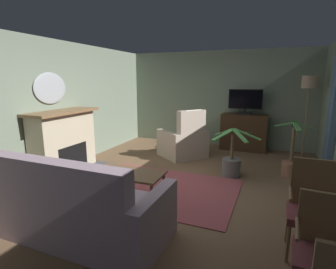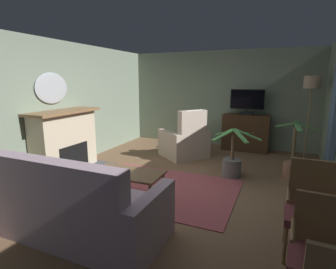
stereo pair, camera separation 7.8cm
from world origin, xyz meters
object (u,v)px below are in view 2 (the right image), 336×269
Objects in this scene: armchair_by_fireplace at (185,142)px; potted_plant_small_fern_corner at (232,164)px; tv_cabinet at (245,133)px; floor_lamp at (311,93)px; side_chair_tucked_against_wall at (320,251)px; potted_plant_on_hearth_side at (292,165)px; television at (247,101)px; coffee_table at (127,175)px; side_chair_beside_plant at (311,208)px; sofa_floral at (76,209)px; fireplace at (66,143)px; tv_remote at (121,170)px; wall_mirror_oval at (52,88)px.

potted_plant_small_fern_corner is (1.27, -0.89, -0.10)m from armchair_by_fireplace.
tv_cabinet is 1.80m from floor_lamp.
armchair_by_fireplace is (-1.24, -1.19, -0.10)m from tv_cabinet.
potted_plant_on_hearth_side is (-0.09, 3.15, -0.27)m from side_chair_tucked_against_wall.
coffee_table is (-1.29, -3.65, -0.90)m from television.
armchair_by_fireplace is 1.27× the size of side_chair_beside_plant.
tv_cabinet reaches higher than coffee_table.
sofa_floral is 5.30m from floor_lamp.
sofa_floral is at bearing -43.55° from fireplace.
side_chair_tucked_against_wall is (2.58, -1.11, 0.05)m from tv_remote.
armchair_by_fireplace reaches higher than coffee_table.
side_chair_beside_plant is (1.16, -4.09, 0.08)m from tv_cabinet.
fireplace is at bearing 161.92° from coffee_table.
wall_mirror_oval reaches higher than potted_plant_small_fern_corner.
tv_cabinet is at bearing 70.83° from coffee_table.
sofa_floral reaches higher than side_chair_tucked_against_wall.
wall_mirror_oval reaches higher than fireplace.
wall_mirror_oval is 0.70× the size of coffee_table.
tv_cabinet is at bearing 74.50° from sofa_floral.
potted_plant_small_fern_corner reaches higher than side_chair_tucked_against_wall.
side_chair_tucked_against_wall is (4.22, -1.68, -0.09)m from fireplace.
sofa_floral reaches higher than tv_remote.
floor_lamp is at bearing 31.81° from fireplace.
sofa_floral is at bearing -121.57° from floor_lamp.
floor_lamp is (0.21, 3.71, 1.02)m from side_chair_beside_plant.
tv_remote is at bearing 94.69° from sofa_floral.
side_chair_beside_plant is 0.93× the size of potted_plant_on_hearth_side.
potted_plant_small_fern_corner is at bearing -89.22° from television.
television is 0.44× the size of floor_lamp.
side_chair_tucked_against_wall is at bearing -20.56° from wall_mirror_oval.
tv_cabinet is 1.15× the size of side_chair_beside_plant.
floor_lamp is at bearing 30.44° from wall_mirror_oval.
armchair_by_fireplace is 2.99m from floor_lamp.
potted_plant_small_fern_corner is at bearing 50.94° from coffee_table.
side_chair_beside_plant is at bearing 90.19° from side_chair_tucked_against_wall.
tv_remote is 2.81m from side_chair_tucked_against_wall.
potted_plant_small_fern_corner is at bearing -89.24° from tv_cabinet.
tv_remote is at bearing -111.20° from television.
television is 0.75× the size of coffee_table.
fireplace is 1.74m from tv_remote.
floor_lamp reaches higher than side_chair_beside_plant.
television is at bearing 103.81° from side_chair_tucked_against_wall.
sofa_floral is (1.98, -1.65, -1.33)m from wall_mirror_oval.
television is 0.76× the size of potted_plant_on_hearth_side.
potted_plant_small_fern_corner is at bearing 63.33° from sofa_floral.
floor_lamp is at bearing 51.29° from coffee_table.
potted_plant_on_hearth_side is (4.13, 1.48, -0.35)m from fireplace.
fireplace is 1.65× the size of side_chair_tucked_against_wall.
side_chair_tucked_against_wall is 2.96m from potted_plant_small_fern_corner.
side_chair_tucked_against_wall is (1.17, -4.75, -0.79)m from television.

